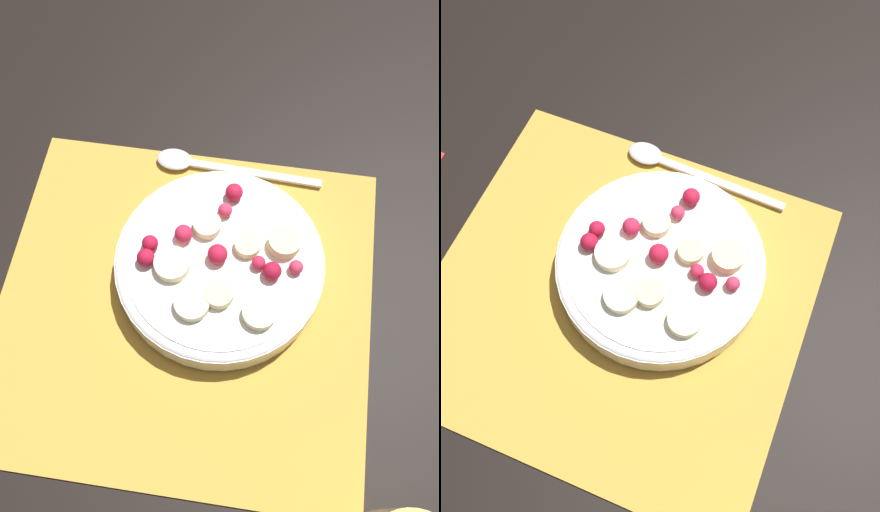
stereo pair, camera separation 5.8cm
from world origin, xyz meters
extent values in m
plane|color=black|center=(0.00, 0.00, 0.00)|extent=(3.00, 3.00, 0.00)
cube|color=gold|center=(0.00, 0.00, 0.00)|extent=(0.39, 0.38, 0.01)
cylinder|color=white|center=(0.03, 0.04, 0.02)|extent=(0.22, 0.22, 0.03)
torus|color=white|center=(0.03, 0.04, 0.03)|extent=(0.22, 0.22, 0.01)
cylinder|color=white|center=(0.03, 0.04, 0.04)|extent=(0.20, 0.20, 0.00)
cylinder|color=#F4EAB7|center=(-0.01, 0.03, 0.05)|extent=(0.04, 0.04, 0.01)
cylinder|color=beige|center=(0.06, 0.06, 0.05)|extent=(0.03, 0.03, 0.01)
cylinder|color=beige|center=(0.04, 0.00, 0.05)|extent=(0.04, 0.04, 0.01)
cylinder|color=#F4EAB7|center=(0.01, -0.01, 0.05)|extent=(0.05, 0.05, 0.01)
cylinder|color=beige|center=(0.01, 0.07, 0.05)|extent=(0.04, 0.04, 0.01)
cylinder|color=beige|center=(0.10, 0.07, 0.05)|extent=(0.04, 0.04, 0.01)
cylinder|color=beige|center=(0.08, -0.01, 0.05)|extent=(0.04, 0.04, 0.01)
sphere|color=red|center=(0.03, 0.04, 0.05)|extent=(0.02, 0.02, 0.02)
sphere|color=#DB3356|center=(0.11, 0.04, 0.05)|extent=(0.01, 0.01, 0.01)
sphere|color=#DB3356|center=(0.03, 0.09, 0.05)|extent=(0.02, 0.02, 0.02)
sphere|color=red|center=(0.04, 0.12, 0.05)|extent=(0.02, 0.02, 0.02)
sphere|color=#D12347|center=(-0.01, 0.06, 0.05)|extent=(0.02, 0.02, 0.02)
sphere|color=#B21433|center=(-0.04, 0.04, 0.05)|extent=(0.02, 0.02, 0.02)
sphere|color=#D12347|center=(0.07, 0.04, 0.05)|extent=(0.01, 0.01, 0.01)
sphere|color=#B21433|center=(-0.04, 0.03, 0.05)|extent=(0.02, 0.02, 0.02)
sphere|color=#B21433|center=(0.09, 0.03, 0.05)|extent=(0.02, 0.02, 0.02)
cube|color=silver|center=(0.05, 0.17, 0.01)|extent=(0.16, 0.02, 0.00)
ellipsoid|color=silver|center=(-0.04, 0.17, 0.01)|extent=(0.04, 0.03, 0.01)
camera|label=1|loc=(0.07, -0.20, 0.57)|focal=40.00mm
camera|label=2|loc=(0.12, -0.18, 0.57)|focal=40.00mm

